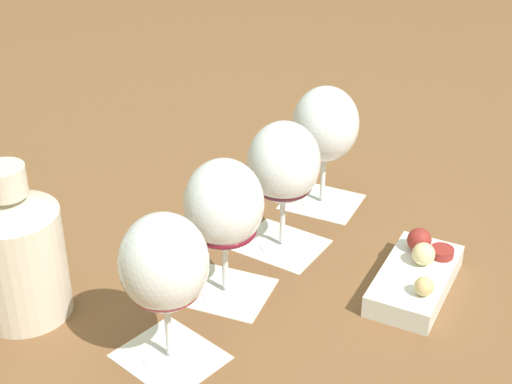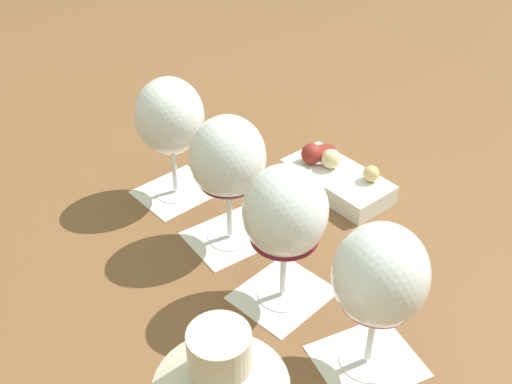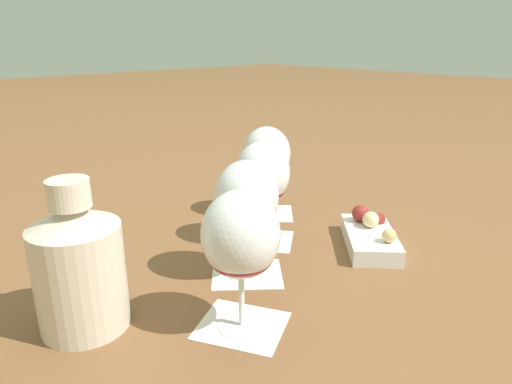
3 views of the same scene
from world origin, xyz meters
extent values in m
plane|color=brown|center=(0.00, 0.00, 0.00)|extent=(8.00, 8.00, 0.00)
cube|color=silver|center=(-0.13, 0.15, 0.00)|extent=(0.14, 0.14, 0.00)
cube|color=silver|center=(-0.04, 0.05, 0.00)|extent=(0.15, 0.15, 0.00)
cube|color=silver|center=(0.04, -0.06, 0.00)|extent=(0.15, 0.14, 0.00)
cube|color=silver|center=(0.13, -0.16, 0.00)|extent=(0.15, 0.15, 0.00)
cylinder|color=white|center=(-0.13, 0.15, 0.00)|extent=(0.06, 0.06, 0.01)
cylinder|color=white|center=(-0.13, 0.15, 0.05)|extent=(0.01, 0.01, 0.08)
ellipsoid|color=white|center=(-0.13, 0.15, 0.13)|extent=(0.10, 0.10, 0.11)
ellipsoid|color=maroon|center=(-0.13, 0.15, 0.10)|extent=(0.08, 0.08, 0.04)
cylinder|color=white|center=(-0.04, 0.05, 0.00)|extent=(0.06, 0.06, 0.01)
cylinder|color=white|center=(-0.04, 0.05, 0.05)|extent=(0.01, 0.01, 0.08)
ellipsoid|color=white|center=(-0.04, 0.05, 0.13)|extent=(0.10, 0.10, 0.11)
ellipsoid|color=maroon|center=(-0.04, 0.05, 0.09)|extent=(0.08, 0.08, 0.02)
cylinder|color=white|center=(0.04, -0.06, 0.00)|extent=(0.06, 0.06, 0.01)
cylinder|color=white|center=(0.04, -0.06, 0.05)|extent=(0.01, 0.01, 0.08)
ellipsoid|color=white|center=(0.04, -0.06, 0.13)|extent=(0.10, 0.10, 0.11)
ellipsoid|color=#4E1626|center=(0.04, -0.06, 0.10)|extent=(0.08, 0.08, 0.04)
cylinder|color=white|center=(0.13, -0.16, 0.00)|extent=(0.06, 0.06, 0.01)
cylinder|color=white|center=(0.13, -0.16, 0.05)|extent=(0.01, 0.01, 0.08)
ellipsoid|color=white|center=(0.13, -0.16, 0.13)|extent=(0.10, 0.10, 0.11)
ellipsoid|color=black|center=(0.13, -0.16, 0.11)|extent=(0.08, 0.08, 0.05)
cylinder|color=beige|center=(0.01, 0.29, 0.07)|extent=(0.11, 0.11, 0.14)
cone|color=beige|center=(0.01, 0.29, 0.15)|extent=(0.11, 0.11, 0.03)
cylinder|color=beige|center=(0.01, 0.29, 0.18)|extent=(0.05, 0.05, 0.04)
cube|color=white|center=(-0.11, -0.18, 0.01)|extent=(0.18, 0.18, 0.03)
sphere|color=#DBB775|center=(-0.16, -0.16, 0.04)|extent=(0.02, 0.02, 0.02)
sphere|color=maroon|center=(-0.07, -0.21, 0.05)|extent=(0.03, 0.03, 0.03)
sphere|color=beige|center=(-0.10, -0.20, 0.04)|extent=(0.03, 0.03, 0.03)
cylinder|color=maroon|center=(-0.09, -0.23, 0.04)|extent=(0.03, 0.03, 0.01)
camera|label=1|loc=(-0.81, 0.28, 0.61)|focal=55.00mm
camera|label=2|loc=(-0.04, 0.62, 0.57)|focal=45.00mm
camera|label=3|loc=(-0.52, 0.48, 0.36)|focal=32.00mm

